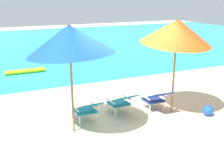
{
  "coord_description": "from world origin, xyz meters",
  "views": [
    {
      "loc": [
        -3.14,
        -6.33,
        3.12
      ],
      "look_at": [
        0.0,
        0.53,
        0.75
      ],
      "focal_mm": 45.8,
      "sensor_mm": 36.0,
      "label": 1
    }
  ],
  "objects": [
    {
      "name": "beach_umbrella_left",
      "position": [
        -1.4,
        -0.34,
        2.19
      ],
      "size": [
        2.78,
        2.78,
        2.57
      ],
      "color": "olive",
      "rests_on": "ground_plane"
    },
    {
      "name": "beach_umbrella_right",
      "position": [
        1.41,
        -0.35,
        2.22
      ],
      "size": [
        2.11,
        2.15,
        2.61
      ],
      "color": "olive",
      "rests_on": "ground_plane"
    },
    {
      "name": "ocean_band",
      "position": [
        0.0,
        12.11,
        0.0
      ],
      "size": [
        40.0,
        18.0,
        0.01
      ],
      "primitive_type": "cube",
      "color": "#28B2B7",
      "rests_on": "ground_plane"
    },
    {
      "name": "lounge_chair_right",
      "position": [
        1.05,
        -0.12,
        0.4
      ],
      "size": [
        0.57,
        0.89,
        0.68
      ],
      "color": "navy",
      "rests_on": "ground_plane"
    },
    {
      "name": "ground_plane",
      "position": [
        0.0,
        4.0,
        0.0
      ],
      "size": [
        40.0,
        40.0,
        0.0
      ],
      "primitive_type": "plane",
      "color": "beige"
    },
    {
      "name": "lounge_chair_center",
      "position": [
        0.07,
        0.04,
        0.4
      ],
      "size": [
        0.6,
        0.91,
        0.68
      ],
      "color": "teal",
      "rests_on": "ground_plane"
    },
    {
      "name": "lounge_chair_left",
      "position": [
        -0.95,
        -0.07,
        0.4
      ],
      "size": [
        0.56,
        0.89,
        0.68
      ],
      "color": "teal",
      "rests_on": "ground_plane"
    },
    {
      "name": "swim_buoy",
      "position": [
        -1.66,
        5.51,
        0.1
      ],
      "size": [
        1.6,
        0.18,
        0.18
      ],
      "primitive_type": "cylinder",
      "rotation": [
        0.0,
        1.57,
        0.0
      ],
      "color": "yellow",
      "rests_on": "ocean_band"
    },
    {
      "name": "beach_ball",
      "position": [
        2.16,
        -0.96,
        0.14
      ],
      "size": [
        0.29,
        0.29,
        0.29
      ],
      "primitive_type": "sphere",
      "color": "blue",
      "rests_on": "ground_plane"
    }
  ]
}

